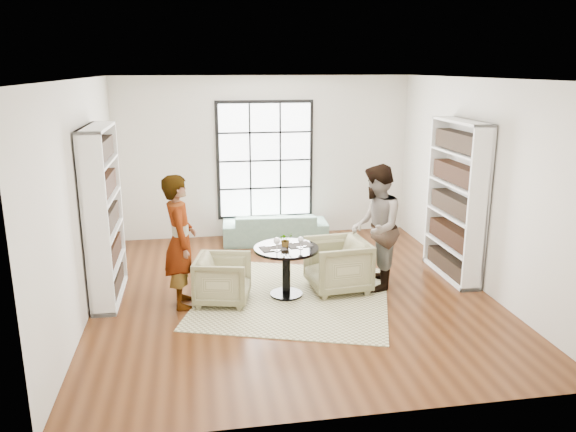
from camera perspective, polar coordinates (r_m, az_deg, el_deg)
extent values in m
plane|color=#562E14|center=(8.14, 0.44, -7.82)|extent=(6.00, 6.00, 0.00)
plane|color=silver|center=(10.61, -2.37, 5.97)|extent=(5.50, 0.00, 5.50)
plane|color=silver|center=(7.71, -20.10, 1.66)|extent=(0.00, 6.00, 6.00)
plane|color=silver|center=(8.60, 18.85, 3.06)|extent=(0.00, 6.00, 6.00)
plane|color=silver|center=(4.87, 6.64, -4.95)|extent=(5.50, 0.00, 5.50)
plane|color=white|center=(7.51, 0.49, 13.79)|extent=(6.00, 6.00, 0.00)
cube|color=black|center=(10.59, -2.36, 5.69)|extent=(1.82, 0.06, 2.22)
cube|color=white|center=(10.56, -2.33, 5.65)|extent=(1.70, 0.02, 2.10)
cube|color=#C2BF91|center=(8.02, 0.57, -8.16)|extent=(3.29, 3.29, 0.01)
cylinder|color=black|center=(8.05, -0.17, -7.96)|extent=(0.46, 0.46, 0.04)
cylinder|color=black|center=(7.92, -0.18, -5.75)|extent=(0.12, 0.12, 0.64)
cylinder|color=black|center=(7.81, -0.18, -3.34)|extent=(0.90, 0.90, 0.04)
imported|color=gray|center=(10.35, -1.33, -1.17)|extent=(1.95, 0.87, 0.56)
imported|color=#B5B381|center=(7.78, -6.62, -6.41)|extent=(0.86, 0.85, 0.66)
imported|color=#C7C48E|center=(8.15, 5.05, -4.99)|extent=(0.90, 0.88, 0.76)
imported|color=gray|center=(7.59, -10.90, -2.56)|extent=(0.47, 0.68, 1.81)
imported|color=gray|center=(8.14, 8.89, -1.20)|extent=(0.95, 1.07, 1.83)
cube|color=black|center=(7.75, -1.53, -3.30)|extent=(0.38, 0.32, 0.01)
cube|color=black|center=(7.89, 1.14, -2.96)|extent=(0.38, 0.32, 0.01)
cylinder|color=silver|center=(7.64, -1.13, -3.57)|extent=(0.07, 0.07, 0.01)
cylinder|color=silver|center=(7.62, -1.14, -3.16)|extent=(0.01, 0.01, 0.11)
sphere|color=maroon|center=(7.59, -1.14, -2.54)|extent=(0.09, 0.09, 0.09)
ellipsoid|color=white|center=(7.59, -1.14, -2.54)|extent=(0.09, 0.09, 0.10)
cylinder|color=silver|center=(7.74, 1.30, -3.32)|extent=(0.06, 0.06, 0.01)
cylinder|color=silver|center=(7.72, 1.30, -2.96)|extent=(0.01, 0.01, 0.10)
sphere|color=maroon|center=(7.70, 1.30, -2.41)|extent=(0.08, 0.08, 0.08)
ellipsoid|color=white|center=(7.70, 1.30, -2.41)|extent=(0.08, 0.08, 0.09)
imported|color=gray|center=(7.80, -0.24, -2.41)|extent=(0.22, 0.21, 0.21)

